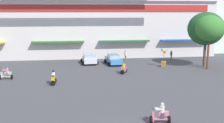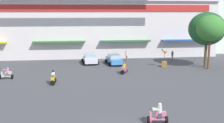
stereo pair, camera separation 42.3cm
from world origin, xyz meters
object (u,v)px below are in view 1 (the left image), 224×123
Objects in this scene: scooter_rider_2 at (124,68)px; pedestrian_0 at (171,55)px; pedestrian_1 at (126,55)px; parked_car_1 at (113,59)px; scooter_rider_4 at (6,74)px; parked_car_0 at (89,59)px; plaza_tree_1 at (210,28)px; scooter_rider_1 at (161,115)px; scooter_rider_3 at (53,78)px; plaza_tree_3 at (206,29)px; balloon_vendor_cart at (164,59)px.

pedestrian_0 is at bearing 42.24° from scooter_rider_2.
pedestrian_0 is at bearing -6.27° from pedestrian_1.
parked_car_1 is 2.71× the size of scooter_rider_4.
parked_car_0 is 3.59m from parked_car_1.
plaza_tree_1 is 4.69× the size of scooter_rider_2.
scooter_rider_1 is 0.97× the size of scooter_rider_2.
scooter_rider_3 is 16.64m from pedestrian_1.
plaza_tree_1 is 4.73× the size of scooter_rider_3.
scooter_rider_3 is at bearing -127.77° from pedestrian_1.
scooter_rider_3 is 0.95× the size of scooter_rider_4.
plaza_tree_1 is 4.82× the size of scooter_rider_1.
plaza_tree_1 is 1.83× the size of parked_car_0.
scooter_rider_1 reaches higher than parked_car_0.
pedestrian_1 is (-9.97, 6.01, -4.28)m from plaza_tree_3.
plaza_tree_3 is 4.75× the size of scooter_rider_4.
plaza_tree_1 reaches higher than scooter_rider_2.
scooter_rider_4 is at bearing -174.89° from scooter_rider_2.
balloon_vendor_cart is (14.52, 7.76, 0.42)m from scooter_rider_3.
plaza_tree_3 is 5.08× the size of scooter_rider_1.
balloon_vendor_cart is at bearing -120.51° from pedestrian_0.
scooter_rider_3 is 21.22m from pedestrian_0.
balloon_vendor_cart is (6.24, 3.52, 0.43)m from scooter_rider_2.
scooter_rider_2 is 0.59× the size of balloon_vendor_cart.
plaza_tree_3 is 1.92× the size of parked_car_0.
scooter_rider_1 is at bearing -56.56° from scooter_rider_3.
pedestrian_0 reaches higher than parked_car_1.
scooter_rider_1 is at bearing -110.96° from pedestrian_0.
parked_car_1 is at bearing 157.48° from plaza_tree_1.
pedestrian_1 is (10.19, 13.15, 0.34)m from scooter_rider_3.
scooter_rider_1 is 20.81m from balloon_vendor_cart.
plaza_tree_3 reaches higher than scooter_rider_3.
parked_car_0 is 8.32m from scooter_rider_2.
scooter_rider_4 is at bearing -150.41° from parked_car_1.
parked_car_0 is 2.41× the size of pedestrian_0.
plaza_tree_1 is 13.07m from pedestrian_1.
scooter_rider_1 is (-12.25, -19.11, -4.63)m from plaza_tree_3.
scooter_rider_4 reaches higher than scooter_rider_1.
plaza_tree_1 is 8.54m from pedestrian_0.
scooter_rider_3 is (-8.28, -4.24, 0.00)m from scooter_rider_2.
parked_car_0 is 12.79m from pedestrian_0.
pedestrian_1 is (15.60, 10.13, 0.32)m from scooter_rider_4.
parked_car_1 is 2.85× the size of scooter_rider_3.
parked_car_0 is at bearing 117.22° from scooter_rider_2.
scooter_rider_1 is at bearing -95.18° from pedestrian_1.
plaza_tree_1 is 7.24m from balloon_vendor_cart.
balloon_vendor_cart is at bearing -21.12° from parked_car_0.
scooter_rider_2 is 9.12m from pedestrian_1.
parked_car_1 is 15.31m from scooter_rider_4.
scooter_rider_2 is at bearing -166.29° from plaza_tree_3.
plaza_tree_3 reaches higher than parked_car_1.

